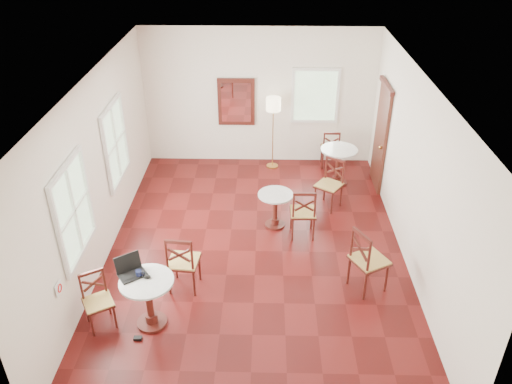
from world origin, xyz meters
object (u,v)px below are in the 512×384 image
at_px(chair_mid_b, 368,260).
at_px(floor_lamp, 273,109).
at_px(cafe_table_near, 149,297).
at_px(power_adapter, 138,338).
at_px(chair_near_a, 183,262).
at_px(chair_near_b, 98,301).
at_px(chair_back_a, 330,148).
at_px(navy_mug, 139,274).
at_px(cafe_table_back, 338,162).
at_px(mouse, 147,277).
at_px(cafe_table_mid, 275,206).
at_px(chair_back_b, 330,184).
at_px(water_glass, 143,273).
at_px(laptop, 130,270).
at_px(chair_mid_a, 303,212).

relative_size(chair_mid_b, floor_lamp, 0.67).
bearing_deg(cafe_table_near, power_adapter, -113.58).
height_order(chair_near_a, chair_near_b, chair_near_a).
relative_size(chair_back_a, floor_lamp, 0.55).
bearing_deg(chair_mid_b, power_adapter, 80.70).
bearing_deg(navy_mug, cafe_table_back, 51.75).
distance_m(navy_mug, power_adapter, 0.91).
distance_m(chair_back_a, mouse, 5.75).
bearing_deg(power_adapter, chair_near_b, 152.93).
xyz_separation_m(cafe_table_back, chair_mid_b, (0.06, -3.31, 0.04)).
height_order(cafe_table_mid, chair_back_b, chair_back_b).
relative_size(chair_near_b, chair_back_b, 0.86).
distance_m(chair_near_a, chair_back_a, 4.93).
height_order(chair_back_b, water_glass, chair_back_b).
bearing_deg(chair_mid_b, laptop, 72.92).
height_order(cafe_table_near, chair_near_a, chair_near_a).
height_order(cafe_table_near, water_glass, water_glass).
bearing_deg(chair_back_a, chair_mid_b, 92.72).
bearing_deg(chair_near_a, cafe_table_back, -123.23).
height_order(chair_near_a, chair_mid_b, chair_mid_b).
relative_size(cafe_table_mid, cafe_table_back, 0.84).
distance_m(floor_lamp, water_glass, 5.14).
relative_size(cafe_table_near, chair_near_a, 0.78).
bearing_deg(chair_near_a, cafe_table_mid, -123.06).
distance_m(chair_mid_a, floor_lamp, 2.85).
xyz_separation_m(chair_mid_b, chair_back_a, (-0.14, 4.10, -0.10)).
height_order(cafe_table_back, chair_near_b, chair_near_b).
distance_m(chair_near_b, laptop, 0.66).
bearing_deg(chair_back_b, laptop, -100.15).
height_order(mouse, water_glass, water_glass).
distance_m(cafe_table_near, cafe_table_back, 5.17).
xyz_separation_m(cafe_table_mid, floor_lamp, (-0.04, 2.35, 0.95)).
bearing_deg(chair_mid_b, chair_back_a, -26.64).
relative_size(chair_mid_b, laptop, 2.30).
height_order(chair_back_a, power_adapter, chair_back_a).
height_order(chair_mid_b, power_adapter, chair_mid_b).
height_order(chair_near_b, floor_lamp, floor_lamp).
height_order(chair_near_a, chair_back_b, chair_near_a).
bearing_deg(laptop, chair_mid_b, -24.18).
height_order(cafe_table_mid, water_glass, water_glass).
bearing_deg(laptop, chair_mid_a, 4.11).
height_order(chair_near_b, navy_mug, navy_mug).
relative_size(mouse, navy_mug, 0.88).
xyz_separation_m(chair_mid_a, laptop, (-2.50, -2.08, 0.37)).
bearing_deg(chair_near_a, navy_mug, 61.12).
height_order(chair_near_b, chair_back_b, chair_back_b).
bearing_deg(cafe_table_mid, chair_near_b, -134.33).
height_order(chair_mid_a, navy_mug, chair_mid_a).
relative_size(mouse, water_glass, 1.21).
bearing_deg(mouse, chair_back_b, 64.24).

